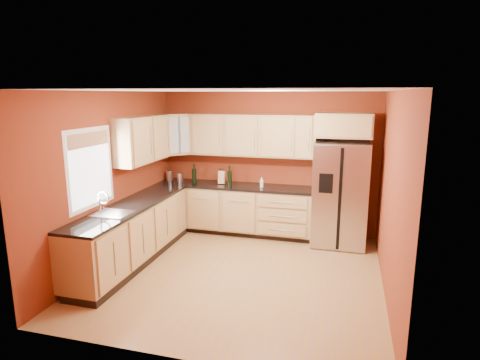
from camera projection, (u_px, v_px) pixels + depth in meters
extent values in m
plane|color=#A57E3F|center=(239.00, 274.00, 5.82)|extent=(4.00, 4.00, 0.00)
plane|color=silver|center=(238.00, 91.00, 5.27)|extent=(4.00, 4.00, 0.00)
cube|color=maroon|center=(267.00, 163.00, 7.43)|extent=(4.00, 0.04, 2.60)
cube|color=maroon|center=(180.00, 234.00, 3.66)|extent=(4.00, 0.04, 2.60)
cube|color=maroon|center=(111.00, 179.00, 6.06)|extent=(0.04, 4.00, 2.60)
cube|color=maroon|center=(392.00, 196.00, 5.03)|extent=(0.04, 4.00, 2.60)
cube|color=#A47750|center=(234.00, 210.00, 7.47)|extent=(2.90, 0.60, 0.88)
cube|color=#A47750|center=(132.00, 234.00, 6.16)|extent=(0.60, 2.80, 0.88)
cube|color=black|center=(234.00, 186.00, 7.37)|extent=(2.90, 0.62, 0.04)
cube|color=black|center=(131.00, 206.00, 6.06)|extent=(0.62, 2.80, 0.04)
cube|color=#A47750|center=(252.00, 135.00, 7.23)|extent=(2.30, 0.33, 0.75)
cube|color=#A47750|center=(143.00, 139.00, 6.59)|extent=(0.33, 1.35, 0.75)
cube|color=#A47750|center=(176.00, 134.00, 7.44)|extent=(0.67, 0.67, 0.75)
cube|color=#A47750|center=(344.00, 125.00, 6.65)|extent=(0.92, 0.60, 0.40)
cube|color=#AFAFB3|center=(340.00, 194.00, 6.82)|extent=(0.90, 0.75, 1.78)
cube|color=white|center=(91.00, 168.00, 5.53)|extent=(0.03, 0.90, 1.00)
cylinder|color=#AFAFB3|center=(170.00, 176.00, 7.70)|extent=(0.16, 0.16, 0.20)
cylinder|color=#AFAFB3|center=(180.00, 178.00, 7.57)|extent=(0.11, 0.11, 0.18)
cube|color=tan|center=(222.00, 177.00, 7.45)|extent=(0.13, 0.12, 0.24)
cylinder|color=white|center=(262.00, 182.00, 7.18)|extent=(0.06, 0.06, 0.18)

